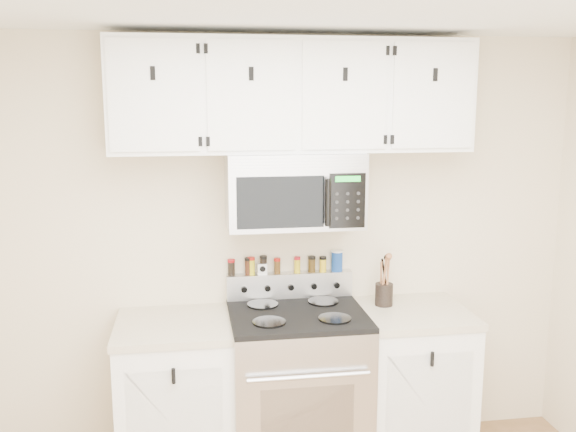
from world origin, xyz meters
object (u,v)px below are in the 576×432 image
object	(u,v)px
range	(297,389)
salt_canister	(337,261)
microwave	(294,189)
utensil_crock	(384,293)

from	to	relation	value
range	salt_canister	size ratio (longest dim) A/B	8.62
salt_canister	microwave	bearing A→B (deg)	-151.88
microwave	utensil_crock	xyz separation A→B (m)	(0.54, 0.00, -0.63)
range	salt_canister	bearing A→B (deg)	44.07
utensil_crock	salt_canister	distance (m)	0.34
range	microwave	distance (m)	1.15
utensil_crock	salt_canister	bearing A→B (deg)	148.50
microwave	salt_canister	xyz separation A→B (m)	(0.29, 0.16, -0.47)
range	salt_canister	xyz separation A→B (m)	(0.29, 0.28, 0.68)
range	microwave	bearing A→B (deg)	89.77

